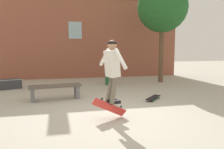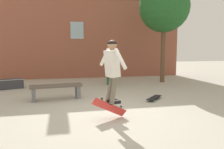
{
  "view_description": "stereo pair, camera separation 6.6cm",
  "coord_description": "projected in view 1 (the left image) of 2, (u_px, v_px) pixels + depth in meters",
  "views": [
    {
      "loc": [
        -1.19,
        -5.0,
        1.61
      ],
      "look_at": [
        -0.08,
        -0.27,
        1.04
      ],
      "focal_mm": 35.0,
      "sensor_mm": 36.0,
      "label": 1
    },
    {
      "loc": [
        -1.13,
        -5.01,
        1.61
      ],
      "look_at": [
        -0.08,
        -0.27,
        1.04
      ],
      "focal_mm": 35.0,
      "sensor_mm": 36.0,
      "label": 2
    }
  ],
  "objects": [
    {
      "name": "trash_bin",
      "position": [
        110.0,
        74.0,
        9.8
      ],
      "size": [
        0.47,
        0.47,
        0.93
      ],
      "color": "#235633",
      "rests_on": "ground_plane"
    },
    {
      "name": "ground_plane",
      "position": [
        113.0,
        116.0,
        5.29
      ],
      "size": [
        40.0,
        40.0,
        0.0
      ],
      "primitive_type": "plane",
      "color": "#B2AD9E"
    },
    {
      "name": "tree_right",
      "position": [
        162.0,
        8.0,
        10.24
      ],
      "size": [
        2.36,
        2.36,
        4.73
      ],
      "color": "brown",
      "rests_on": "ground_plane"
    },
    {
      "name": "skater",
      "position": [
        112.0,
        66.0,
        4.87
      ],
      "size": [
        0.39,
        1.21,
        1.42
      ],
      "rotation": [
        0.0,
        0.0,
        0.25
      ],
      "color": "silver"
    },
    {
      "name": "skateboard_resting",
      "position": [
        153.0,
        97.0,
        6.94
      ],
      "size": [
        0.73,
        0.75,
        0.08
      ],
      "rotation": [
        0.0,
        0.0,
        0.81
      ],
      "color": "black",
      "rests_on": "ground_plane"
    },
    {
      "name": "skateboard_flipping",
      "position": [
        109.0,
        107.0,
        5.05
      ],
      "size": [
        0.81,
        0.2,
        0.51
      ],
      "rotation": [
        0.0,
        0.0,
        -0.0
      ],
      "color": "red"
    },
    {
      "name": "park_bench",
      "position": [
        55.0,
        89.0,
        6.88
      ],
      "size": [
        1.64,
        0.59,
        0.49
      ],
      "rotation": [
        0.0,
        0.0,
        0.13
      ],
      "color": "brown",
      "rests_on": "ground_plane"
    },
    {
      "name": "building_backdrop",
      "position": [
        82.0,
        34.0,
        12.03
      ],
      "size": [
        11.65,
        0.52,
        5.74
      ],
      "color": "#93513D",
      "rests_on": "ground_plane"
    }
  ]
}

